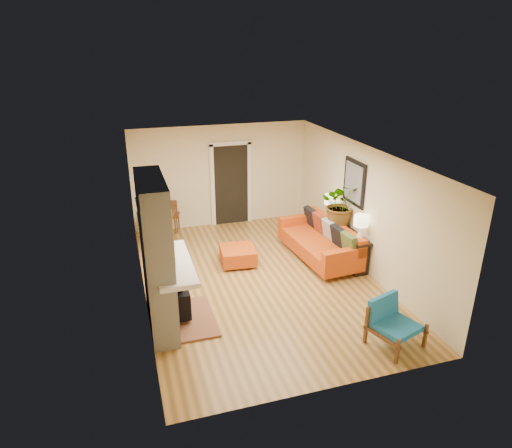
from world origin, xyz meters
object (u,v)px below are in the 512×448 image
at_px(houseplant, 341,204).
at_px(lamp_far, 331,203).
at_px(ottoman, 238,255).
at_px(blue_chair, 392,320).
at_px(console_table, 344,234).
at_px(dining_table, 164,218).
at_px(lamp_near, 361,225).
at_px(sofa, 322,241).

bearing_deg(houseplant, lamp_far, 88.91).
distance_m(ottoman, houseplant, 2.50).
bearing_deg(blue_chair, lamp_far, 79.70).
xyz_separation_m(console_table, houseplant, (-0.01, 0.19, 0.64)).
bearing_deg(dining_table, lamp_near, -37.67).
height_order(sofa, console_table, sofa).
distance_m(sofa, dining_table, 3.79).
xyz_separation_m(blue_chair, lamp_near, (0.67, 2.29, 0.65)).
relative_size(ottoman, dining_table, 0.48).
relative_size(ottoman, lamp_far, 1.47).
height_order(ottoman, blue_chair, blue_chair).
distance_m(ottoman, lamp_near, 2.67).
height_order(console_table, lamp_near, lamp_near).
height_order(dining_table, houseplant, houseplant).
xyz_separation_m(ottoman, dining_table, (-1.37, 1.73, 0.36)).
bearing_deg(ottoman, console_table, -10.42).
distance_m(blue_chair, dining_table, 5.92).
bearing_deg(ottoman, sofa, -7.05).
bearing_deg(console_table, sofa, 155.44).
xyz_separation_m(ottoman, console_table, (2.28, -0.42, 0.36)).
bearing_deg(sofa, houseplant, 0.33).
xyz_separation_m(blue_chair, lamp_far, (0.67, 3.68, 0.65)).
xyz_separation_m(dining_table, console_table, (3.65, -2.15, 0.00)).
height_order(ottoman, console_table, console_table).
xyz_separation_m(sofa, console_table, (0.41, -0.19, 0.19)).
height_order(console_table, houseplant, houseplant).
distance_m(sofa, lamp_far, 0.95).
bearing_deg(lamp_far, dining_table, 158.56).
bearing_deg(ottoman, lamp_near, -25.48).
distance_m(blue_chair, console_table, 3.04).
height_order(blue_chair, houseplant, houseplant).
height_order(dining_table, lamp_near, lamp_near).
bearing_deg(lamp_near, houseplant, 90.67).
xyz_separation_m(dining_table, houseplant, (3.64, -1.96, 0.64)).
height_order(lamp_near, houseplant, houseplant).
bearing_deg(lamp_near, blue_chair, -106.26).
height_order(blue_chair, lamp_near, lamp_near).
bearing_deg(lamp_far, ottoman, -172.59).
relative_size(dining_table, console_table, 0.90).
xyz_separation_m(lamp_far, houseplant, (-0.01, -0.53, 0.16)).
bearing_deg(lamp_far, lamp_near, -90.00).
bearing_deg(dining_table, ottoman, -51.68).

